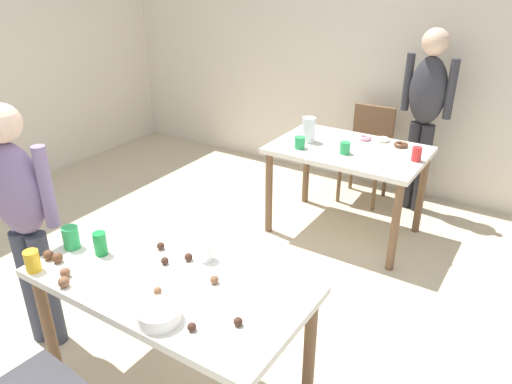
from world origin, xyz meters
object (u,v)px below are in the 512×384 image
person_adult_far (426,106)px  dining_table_far (348,160)px  dining_table_near (171,295)px  soda_can (100,244)px  person_girl_near (22,212)px  pitcher_far (309,130)px  chair_far_table (368,148)px  mixing_bowl (159,315)px

person_adult_far → dining_table_far: bearing=-115.8°
dining_table_near → soda_can: (-0.42, -0.03, 0.16)m
person_girl_near → person_adult_far: bearing=65.4°
soda_can → pitcher_far: 2.06m
dining_table_near → pitcher_far: bearing=98.7°
dining_table_far → chair_far_table: 0.77m
chair_far_table → dining_table_near: bearing=-88.5°
person_girl_near → pitcher_far: person_girl_near is taller
mixing_bowl → pitcher_far: 2.32m
soda_can → pitcher_far: (0.11, 2.05, 0.04)m
chair_far_table → person_adult_far: 0.66m
dining_table_far → person_adult_far: bearing=64.2°
dining_table_far → soda_can: size_ratio=9.62×
person_girl_near → mixing_bowl: (1.11, -0.15, -0.09)m
chair_far_table → person_adult_far: size_ratio=0.54×
person_girl_near → chair_far_table: bearing=73.4°
person_girl_near → pitcher_far: 2.21m
mixing_bowl → soda_can: (-0.59, 0.22, 0.03)m
dining_table_near → person_girl_near: 0.97m
chair_far_table → person_girl_near: person_girl_near is taller
chair_far_table → mixing_bowl: 3.09m
mixing_bowl → pitcher_far: (-0.48, 2.27, 0.07)m
dining_table_far → person_adult_far: 0.89m
chair_far_table → soda_can: size_ratio=7.13×
person_adult_far → soda_can: person_adult_far is taller
person_adult_far → mixing_bowl: size_ratio=8.73×
mixing_bowl → soda_can: soda_can is taller
dining_table_far → soda_can: (-0.45, -2.10, 0.16)m
person_girl_near → soda_can: bearing=7.4°
dining_table_far → soda_can: soda_can is taller
person_girl_near → soda_can: 0.53m
person_adult_far → pitcher_far: size_ratio=7.99×
mixing_bowl → pitcher_far: bearing=101.9°
mixing_bowl → chair_far_table: bearing=94.5°
pitcher_far → person_adult_far: bearing=48.5°
soda_can → chair_far_table: bearing=83.1°
dining_table_near → mixing_bowl: mixing_bowl is taller
pitcher_far → mixing_bowl: bearing=-78.1°
soda_can → dining_table_far: bearing=77.9°
chair_far_table → pitcher_far: bearing=-106.5°
dining_table_far → soda_can: bearing=-102.1°
mixing_bowl → pitcher_far: size_ratio=0.92×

